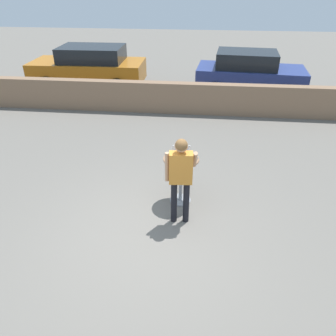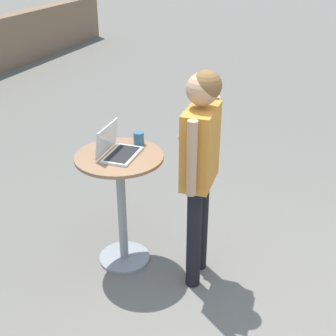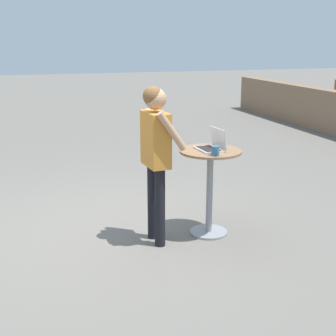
{
  "view_description": "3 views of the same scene",
  "coord_description": "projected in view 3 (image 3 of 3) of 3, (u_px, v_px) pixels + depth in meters",
  "views": [
    {
      "loc": [
        0.82,
        -4.22,
        3.89
      ],
      "look_at": [
        0.3,
        0.59,
        1.03
      ],
      "focal_mm": 35.0,
      "sensor_mm": 36.0,
      "label": 1
    },
    {
      "loc": [
        -2.27,
        -0.44,
        2.47
      ],
      "look_at": [
        0.43,
        0.67,
        0.97
      ],
      "focal_mm": 50.0,
      "sensor_mm": 36.0,
      "label": 2
    },
    {
      "loc": [
        5.0,
        -0.82,
        2.11
      ],
      "look_at": [
        0.69,
        0.55,
        0.86
      ],
      "focal_mm": 50.0,
      "sensor_mm": 36.0,
      "label": 3
    }
  ],
  "objects": [
    {
      "name": "standing_person",
      "position": [
        156.0,
        146.0,
        4.77
      ],
      "size": [
        0.54,
        0.39,
        1.66
      ],
      "color": "black",
      "rests_on": "ground_plane"
    },
    {
      "name": "laptop",
      "position": [
        212.0,
        145.0,
        5.0
      ],
      "size": [
        0.35,
        0.26,
        0.23
      ],
      "color": "silver",
      "rests_on": "cafe_table"
    },
    {
      "name": "coffee_mug",
      "position": [
        215.0,
        151.0,
        4.76
      ],
      "size": [
        0.12,
        0.08,
        0.1
      ],
      "color": "#336084",
      "rests_on": "cafe_table"
    },
    {
      "name": "cafe_table",
      "position": [
        210.0,
        179.0,
        5.09
      ],
      "size": [
        0.67,
        0.67,
        0.96
      ],
      "color": "gray",
      "rests_on": "ground_plane"
    },
    {
      "name": "ground_plane",
      "position": [
        105.0,
        228.0,
        5.4
      ],
      "size": [
        50.0,
        50.0,
        0.0
      ],
      "primitive_type": "plane",
      "color": "slate"
    }
  ]
}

